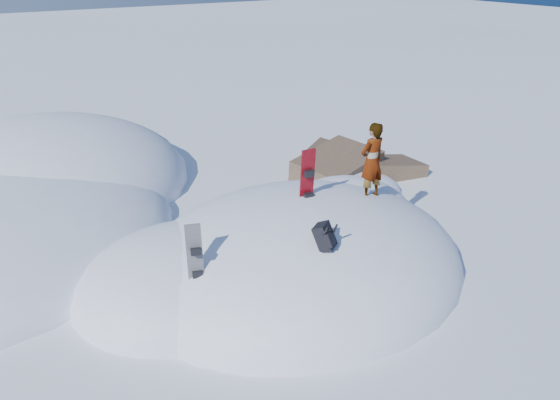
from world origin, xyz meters
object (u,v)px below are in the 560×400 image
backpack (325,237)px  person (372,161)px  snowboard_red (307,187)px  snowboard_dark (196,265)px

backpack → person: size_ratio=0.33×
snowboard_red → snowboard_dark: bearing=-161.9°
backpack → person: bearing=-1.7°
snowboard_red → snowboard_dark: snowboard_red is taller
snowboard_dark → backpack: (2.03, -0.86, 0.32)m
snowboard_dark → person: 4.25m
snowboard_red → person: (1.36, -0.34, 0.38)m
snowboard_dark → snowboard_red: bearing=34.5°
backpack → person: person is taller
backpack → person: 2.53m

